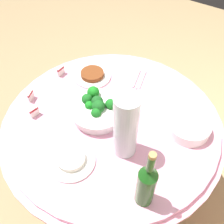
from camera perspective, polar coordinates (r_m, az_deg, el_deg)
ground_plane at (r=1.98m, az=0.00°, el=-15.27°), size 6.00×6.00×0.00m
buffet_table at (r=1.65m, az=0.00°, el=-9.54°), size 1.16×1.16×0.74m
broccoli_bowl at (r=1.34m, az=-3.26°, el=0.69°), size 0.28×0.28×0.12m
plate_stack at (r=1.33m, az=16.43°, el=-3.12°), size 0.21×0.21×0.06m
wine_bottle at (r=1.02m, az=7.52°, el=-15.37°), size 0.07×0.07×0.34m
decorative_fruit_vase at (r=1.12m, az=2.96°, el=-3.86°), size 0.11×0.11×0.34m
serving_tongs at (r=1.56m, az=5.99°, el=6.97°), size 0.17×0.09×0.01m
food_plate_stir_fry at (r=1.57m, az=-4.31°, el=8.04°), size 0.22×0.22×0.04m
food_plate_rice at (r=1.21m, az=-8.94°, el=-10.27°), size 0.22×0.22×0.04m
label_placard_front at (r=1.49m, az=-17.34°, el=3.45°), size 0.05×0.03×0.05m
label_placard_mid at (r=1.40m, az=-16.61°, el=0.04°), size 0.05×0.02×0.05m
label_placard_rear at (r=1.60m, az=-11.11°, el=8.83°), size 0.05×0.01×0.05m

